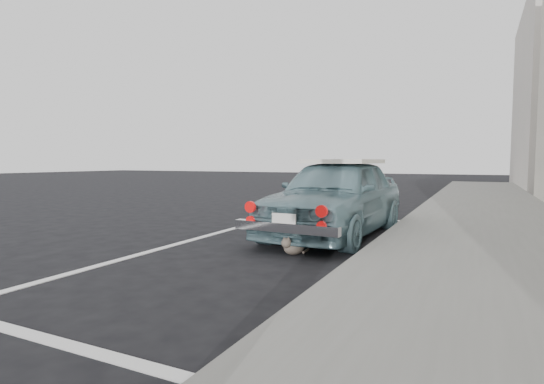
{
  "coord_description": "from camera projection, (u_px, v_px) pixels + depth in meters",
  "views": [
    {
      "loc": [
        3.06,
        -2.35,
        1.22
      ],
      "look_at": [
        0.22,
        3.45,
        0.75
      ],
      "focal_mm": 28.0,
      "sensor_mm": 36.0,
      "label": 1
    }
  ],
  "objects": [
    {
      "name": "ground",
      "position": [
        67.0,
        308.0,
        3.54
      ],
      "size": [
        80.0,
        80.0,
        0.0
      ],
      "primitive_type": "plane",
      "color": "black",
      "rests_on": "ground"
    },
    {
      "name": "sidewalk",
      "position": [
        492.0,
        285.0,
        3.92
      ],
      "size": [
        2.8,
        40.0,
        0.15
      ],
      "primitive_type": "cube",
      "color": "slate",
      "rests_on": "ground"
    },
    {
      "name": "pline_rear",
      "position": [
        53.0,
        341.0,
        2.87
      ],
      "size": [
        3.0,
        0.12,
        0.01
      ],
      "primitive_type": "cube",
      "color": "silver",
      "rests_on": "ground"
    },
    {
      "name": "pline_front",
      "position": [
        346.0,
        218.0,
        9.14
      ],
      "size": [
        3.0,
        0.12,
        0.01
      ],
      "primitive_type": "cube",
      "color": "silver",
      "rests_on": "ground"
    },
    {
      "name": "pline_side",
      "position": [
        195.0,
        239.0,
        6.62
      ],
      "size": [
        0.12,
        7.0,
        0.01
      ],
      "primitive_type": "cube",
      "color": "silver",
      "rests_on": "ground"
    },
    {
      "name": "retro_coupe",
      "position": [
        336.0,
        196.0,
        6.97
      ],
      "size": [
        1.68,
        3.85,
        1.29
      ],
      "rotation": [
        0.0,
        0.0,
        -0.04
      ],
      "color": "#698E98",
      "rests_on": "ground"
    },
    {
      "name": "cat",
      "position": [
        293.0,
        246.0,
        5.52
      ],
      "size": [
        0.32,
        0.47,
        0.27
      ],
      "rotation": [
        0.0,
        0.0,
        -0.32
      ],
      "color": "#6B5B51",
      "rests_on": "ground"
    }
  ]
}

